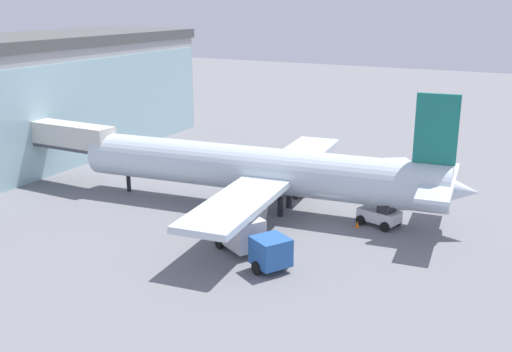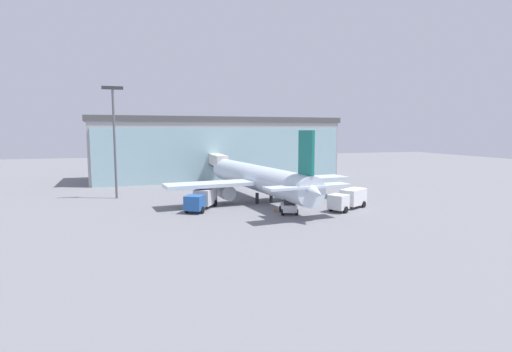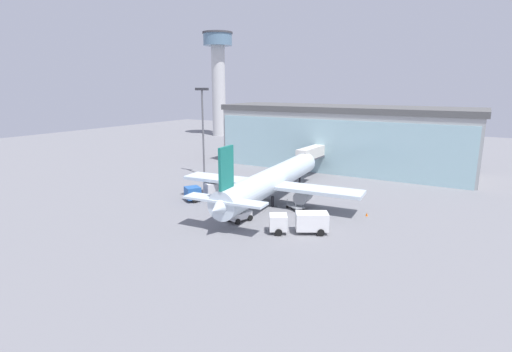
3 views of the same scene
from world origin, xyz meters
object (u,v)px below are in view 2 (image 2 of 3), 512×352
Objects in this scene: safety_cone_wingtip at (342,193)px; fuel_truck at (349,198)px; apron_light_mast at (114,132)px; airplane at (259,179)px; catering_truck at (202,199)px; pushback_tug at (289,206)px; safety_cone_nose at (275,210)px; baggage_cart at (292,198)px; jet_bridge at (217,161)px.

fuel_truck is at bearing -114.45° from safety_cone_wingtip.
apron_light_mast is 32.14× the size of safety_cone_wingtip.
catering_truck is (-9.39, -3.83, -2.01)m from airplane.
fuel_truck is (31.13, -18.63, -9.10)m from apron_light_mast.
safety_cone_wingtip is at bearing -36.52° from pushback_tug.
fuel_truck is at bearing -4.90° from safety_cone_nose.
safety_cone_nose is 1.00× the size of safety_cone_wingtip.
baggage_cart reaches higher than safety_cone_wingtip.
airplane is at bearing 13.84° from baggage_cart.
baggage_cart reaches higher than safety_cone_nose.
safety_cone_wingtip is (17.37, -19.70, -4.40)m from jet_bridge.
catering_truck is (-7.06, -24.84, -3.21)m from jet_bridge.
pushback_tug is at bearing 87.97° from catering_truck.
jet_bridge is 21.17m from airplane.
safety_cone_wingtip is at bearing -135.82° from baggage_cart.
fuel_truck is 13.38× the size of safety_cone_wingtip.
jet_bridge reaches higher than baggage_cart.
apron_light_mast is 19.56m from catering_truck.
safety_cone_wingtip is (24.43, 5.13, -1.19)m from catering_truck.
catering_truck reaches higher than baggage_cart.
fuel_truck is 2.28× the size of baggage_cart.
airplane is at bearing -75.85° from fuel_truck.
apron_light_mast is at bearing 122.95° from jet_bridge.
baggage_cart is (7.37, -22.39, -4.17)m from jet_bridge.
baggage_cart is 5.86× the size of safety_cone_wingtip.
fuel_truck reaches higher than baggage_cart.
safety_cone_nose is at bearing 170.32° from airplane.
pushback_tug is (0.93, -10.23, -2.50)m from airplane.
safety_cone_nose is (-5.48, -7.40, -0.23)m from baggage_cart.
safety_cone_wingtip is at bearing -146.35° from fuel_truck.
airplane is 9.36m from safety_cone_nose.
catering_truck is at bearing -48.66° from fuel_truck.
airplane is 6.02m from baggage_cart.
baggage_cart is 5.86× the size of safety_cone_nose.
safety_cone_wingtip is at bearing 131.65° from catering_truck.
catering_truck is at bearing 105.32° from airplane.
apron_light_mast reaches higher than airplane.
airplane reaches higher than safety_cone_nose.
jet_bridge is 31.62m from pushback_tug.
safety_cone_wingtip is (14.11, 11.53, -0.70)m from pushback_tug.
catering_truck is at bearing 38.77° from baggage_cart.
jet_bridge is 0.33× the size of airplane.
catering_truck is at bearing -47.51° from apron_light_mast.
catering_truck is 10.31m from safety_cone_nose.
airplane reaches higher than safety_cone_wingtip.
airplane is 10.57m from pushback_tug.
jet_bridge is 21.23× the size of safety_cone_wingtip.
catering_truck is at bearing -168.14° from safety_cone_wingtip.
safety_cone_nose is (8.96, -4.96, -1.19)m from catering_truck.
baggage_cart is at bearing -90.84° from fuel_truck.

